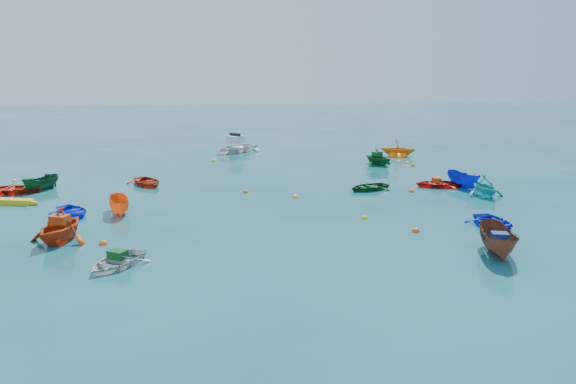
{
  "coord_description": "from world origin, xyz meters",
  "views": [
    {
      "loc": [
        -3.2,
        -25.98,
        7.61
      ],
      "look_at": [
        0.0,
        5.0,
        0.4
      ],
      "focal_mm": 35.0,
      "sensor_mm": 36.0,
      "label": 1
    }
  ],
  "objects": [
    {
      "name": "buoy_or_b",
      "position": [
        5.2,
        -1.96,
        0.0
      ],
      "size": [
        0.38,
        0.38,
        0.38
      ],
      "primitive_type": "sphere",
      "color": "#FB560D",
      "rests_on": "ground"
    },
    {
      "name": "buoy_ye_b",
      "position": [
        -17.38,
        11.69,
        0.0
      ],
      "size": [
        0.29,
        0.29,
        0.29
      ],
      "primitive_type": "sphere",
      "color": "yellow",
      "rests_on": "ground"
    },
    {
      "name": "kayak_yellow",
      "position": [
        -15.64,
        5.45,
        0.0
      ],
      "size": [
        3.84,
        1.48,
        0.38
      ],
      "primitive_type": null,
      "rotation": [
        0.0,
        0.0,
        1.32
      ],
      "color": "yellow",
      "rests_on": "ground"
    },
    {
      "name": "dinghy_green_e",
      "position": [
        5.16,
        6.84,
        0.0
      ],
      "size": [
        3.22,
        2.85,
        0.55
      ],
      "primitive_type": "imported",
      "rotation": [
        0.0,
        0.0,
        -1.14
      ],
      "color": "#0F4220",
      "rests_on": "ground"
    },
    {
      "name": "dinghy_green_n",
      "position": [
        7.93,
        15.2,
        0.0
      ],
      "size": [
        3.18,
        3.3,
        1.34
      ],
      "primitive_type": "imported",
      "rotation": [
        0.0,
        0.0,
        0.54
      ],
      "color": "#135225",
      "rests_on": "ground"
    },
    {
      "name": "sampan_orange_n",
      "position": [
        -8.96,
        2.76,
        0.0
      ],
      "size": [
        1.62,
        2.82,
        1.03
      ],
      "primitive_type": "imported",
      "rotation": [
        0.0,
        0.0,
        0.24
      ],
      "color": "orange",
      "rests_on": "ground"
    },
    {
      "name": "buoy_ye_a",
      "position": [
        3.39,
        0.48,
        0.0
      ],
      "size": [
        0.29,
        0.29,
        0.29
      ],
      "primitive_type": "sphere",
      "color": "yellow",
      "rests_on": "ground"
    },
    {
      "name": "dinghy_blue_sw",
      "position": [
        -11.37,
        2.79,
        0.0
      ],
      "size": [
        3.05,
        3.19,
        0.54
      ],
      "primitive_type": "imported",
      "rotation": [
        0.0,
        0.0,
        0.65
      ],
      "color": "#1129DA",
      "rests_on": "ground"
    },
    {
      "name": "buoy_or_c",
      "position": [
        -2.37,
        6.85,
        0.0
      ],
      "size": [
        0.3,
        0.3,
        0.3
      ],
      "primitive_type": "sphere",
      "color": "#D4680B",
      "rests_on": "ground"
    },
    {
      "name": "sampan_green_far",
      "position": [
        -14.75,
        8.79,
        0.0
      ],
      "size": [
        2.2,
        2.74,
        1.01
      ],
      "primitive_type": "imported",
      "rotation": [
        0.0,
        0.0,
        -0.55
      ],
      "color": "#0F421E",
      "rests_on": "ground"
    },
    {
      "name": "dinghy_orange_far",
      "position": [
        10.62,
        18.89,
        0.0
      ],
      "size": [
        3.48,
        3.26,
        1.47
      ],
      "primitive_type": "imported",
      "rotation": [
        0.0,
        0.0,
        1.2
      ],
      "color": "orange",
      "rests_on": "ground"
    },
    {
      "name": "tarp_green_a",
      "position": [
        -7.6,
        -5.03,
        0.44
      ],
      "size": [
        0.82,
        0.76,
        0.32
      ],
      "primitive_type": "cube",
      "rotation": [
        0.0,
        0.0,
        -0.52
      ],
      "color": "#134D1B",
      "rests_on": "dinghy_white_near"
    },
    {
      "name": "tarp_blue_a",
      "position": [
        7.48,
        -5.44,
        0.8
      ],
      "size": [
        0.73,
        0.62,
        0.31
      ],
      "primitive_type": "cube",
      "rotation": [
        0.0,
        0.0,
        -0.23
      ],
      "color": "navy",
      "rests_on": "sampan_brown_mid"
    },
    {
      "name": "tarp_orange_b",
      "position": [
        9.6,
        7.26,
        0.44
      ],
      "size": [
        0.53,
        0.66,
        0.3
      ],
      "primitive_type": "cube",
      "rotation": [
        0.0,
        0.0,
        -1.69
      ],
      "color": "#CE4415",
      "rests_on": "dinghy_red_ne"
    },
    {
      "name": "buoy_or_a",
      "position": [
        -8.74,
        -2.36,
        0.0
      ],
      "size": [
        0.35,
        0.35,
        0.35
      ],
      "primitive_type": "sphere",
      "color": "#FF540D",
      "rests_on": "ground"
    },
    {
      "name": "motorboat_white",
      "position": [
        -2.78,
        22.65,
        0.0
      ],
      "size": [
        5.5,
        5.58,
        1.55
      ],
      "primitive_type": "imported",
      "rotation": [
        0.0,
        0.0,
        -0.74
      ],
      "color": "silver",
      "rests_on": "ground"
    },
    {
      "name": "dinghy_white_near",
      "position": [
        -7.65,
        -5.12,
        0.0
      ],
      "size": [
        3.01,
        3.3,
        0.56
      ],
      "primitive_type": "imported",
      "rotation": [
        0.0,
        0.0,
        -0.52
      ],
      "color": "beige",
      "rests_on": "ground"
    },
    {
      "name": "buoy_or_e",
      "position": [
        10.46,
        14.44,
        0.0
      ],
      "size": [
        0.35,
        0.35,
        0.35
      ],
      "primitive_type": "sphere",
      "color": "orange",
      "rests_on": "ground"
    },
    {
      "name": "dinghy_red_ne",
      "position": [
        9.7,
        7.25,
        0.0
      ],
      "size": [
        3.06,
        2.35,
        0.59
      ],
      "primitive_type": "imported",
      "rotation": [
        0.0,
        0.0,
        -1.69
      ],
      "color": "red",
      "rests_on": "ground"
    },
    {
      "name": "dinghy_red_nw",
      "position": [
        -16.1,
        8.1,
        0.0
      ],
      "size": [
        3.38,
        2.48,
        0.68
      ],
      "primitive_type": "imported",
      "rotation": [
        0.0,
        0.0,
        1.61
      ],
      "color": "red",
      "rests_on": "ground"
    },
    {
      "name": "dinghy_cyan_se",
      "position": [
        11.5,
        4.61,
        0.0
      ],
      "size": [
        2.33,
        2.66,
        1.33
      ],
      "primitive_type": "imported",
      "rotation": [
        0.0,
        0.0,
        0.06
      ],
      "color": "#1BA7A5",
      "rests_on": "ground"
    },
    {
      "name": "buoy_ye_d",
      "position": [
        -4.58,
        17.98,
        0.0
      ],
      "size": [
        0.38,
        0.38,
        0.38
      ],
      "primitive_type": "sphere",
      "color": "yellow",
      "rests_on": "ground"
    },
    {
      "name": "buoy_ye_c",
      "position": [
        0.44,
        5.3,
        0.0
      ],
      "size": [
        0.36,
        0.36,
        0.36
      ],
      "primitive_type": "sphere",
      "color": "yellow",
      "rests_on": "ground"
    },
    {
      "name": "dinghy_red_far",
      "position": [
        -8.55,
        9.65,
        0.0
      ],
      "size": [
        3.21,
        3.52,
        0.6
      ],
      "primitive_type": "imported",
      "rotation": [
        0.0,
        0.0,
        0.51
      ],
      "color": "#A6230D",
      "rests_on": "ground"
    },
    {
      "name": "buoy_ye_e",
      "position": [
        10.36,
        15.56,
        0.0
      ],
      "size": [
        0.32,
        0.32,
        0.32
      ],
      "primitive_type": "sphere",
      "color": "yellow",
      "rests_on": "ground"
    },
    {
      "name": "tarp_orange_a",
      "position": [
        -10.64,
        -1.69,
        0.97
      ],
      "size": [
        0.86,
        0.74,
        0.36
      ],
      "primitive_type": "cube",
      "rotation": [
        0.0,
        0.0,
        -0.28
      ],
      "color": "#AF3911",
      "rests_on": "dinghy_orange_w"
    },
    {
      "name": "tarp_green_b",
      "position": [
        7.88,
        15.29,
        0.83
      ],
      "size": [
        0.85,
        0.79,
        0.33
      ],
      "primitive_type": "cube",
      "rotation": [
        0.0,
        0.0,
        0.54
      ],
      "color": "#134E18",
      "rests_on": "dinghy_green_n"
    },
    {
      "name": "buoy_or_d",
      "position": [
        7.59,
        5.99,
        0.0
      ],
      "size": [
        0.33,
        0.33,
        0.33
      ],
      "primitive_type": "sphere",
      "color": "#F4580D",
      "rests_on": "ground"
    },
    {
      "name": "dinghy_blue_se",
      "position": [
        9.11,
        -1.65,
        0.0
      ],
      "size": [
        2.19,
        3.0,
        0.61
      ],
      "primitive_type": "imported",
      "rotation": [
        0.0,
        0.0,
        0.03
      ],
      "color": "#1025CB",
      "rests_on": "ground"
    },
    {
      "name": "sampan_brown_mid",
      "position": [
        7.51,
        -5.3,
        0.0
      ],
      "size": [
        1.98,
        3.51,
        1.28
      ],
      "primitive_type": "imported",
      "rotation": [
        0.0,
        0.0,
        -0.23
      ],
      "color": "brown",
      "rests_on": "ground"
    },
    {
      "name": "sampan_blue_far",
      "position": [
        11.25,
        7.02,
        0.0
      ],
      "size": [
        1.78,
        3.0,
        1.09
      ],
      "primitive_type": "imported",
      "rotation": [
        0.0,
        0.0,
        0.27
      ],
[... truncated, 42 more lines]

